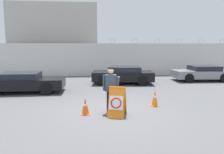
{
  "coord_description": "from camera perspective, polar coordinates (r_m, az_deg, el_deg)",
  "views": [
    {
      "loc": [
        -0.77,
        -8.55,
        2.63
      ],
      "look_at": [
        0.18,
        1.95,
        1.15
      ],
      "focal_mm": 35.0,
      "sensor_mm": 36.0,
      "label": 1
    }
  ],
  "objects": [
    {
      "name": "ground_plane",
      "position": [
        8.98,
        -0.05,
        -9.03
      ],
      "size": [
        90.0,
        90.0,
        0.0
      ],
      "primitive_type": "plane",
      "color": "#5B5B5E"
    },
    {
      "name": "perimeter_wall",
      "position": [
        19.75,
        -2.95,
        4.59
      ],
      "size": [
        36.0,
        0.3,
        3.35
      ],
      "color": "silver",
      "rests_on": "ground_plane"
    },
    {
      "name": "building_block",
      "position": [
        23.95,
        -14.27,
        9.51
      ],
      "size": [
        8.41,
        5.12,
        6.72
      ],
      "color": "#B2ADA3",
      "rests_on": "ground_plane"
    },
    {
      "name": "barricade_sign",
      "position": [
        8.3,
        1.34,
        -6.45
      ],
      "size": [
        0.83,
        0.99,
        1.13
      ],
      "rotation": [
        0.0,
        0.0,
        -0.3
      ],
      "color": "orange",
      "rests_on": "ground_plane"
    },
    {
      "name": "security_guard",
      "position": [
        8.71,
        -0.33,
        -2.62
      ],
      "size": [
        0.65,
        0.38,
        1.82
      ],
      "rotation": [
        0.0,
        0.0,
        0.06
      ],
      "color": "black",
      "rests_on": "ground_plane"
    },
    {
      "name": "traffic_cone_near",
      "position": [
        8.64,
        -6.98,
        -7.57
      ],
      "size": [
        0.35,
        0.35,
        0.65
      ],
      "color": "orange",
      "rests_on": "ground_plane"
    },
    {
      "name": "traffic_cone_mid",
      "position": [
        9.89,
        11.11,
        -5.41
      ],
      "size": [
        0.35,
        0.35,
        0.73
      ],
      "color": "orange",
      "rests_on": "ground_plane"
    },
    {
      "name": "parked_car_front_coupe",
      "position": [
        13.5,
        -22.11,
        -1.24
      ],
      "size": [
        4.49,
        1.94,
        1.15
      ],
      "rotation": [
        0.0,
        0.0,
        0.01
      ],
      "color": "black",
      "rests_on": "ground_plane"
    },
    {
      "name": "parked_car_rear_sedan",
      "position": [
        15.49,
        2.94,
        0.59
      ],
      "size": [
        4.4,
        2.32,
        1.22
      ],
      "rotation": [
        0.0,
        0.0,
        3.04
      ],
      "color": "black",
      "rests_on": "ground_plane"
    },
    {
      "name": "parked_car_far_side",
      "position": [
        18.16,
        22.38,
        1.0
      ],
      "size": [
        4.32,
        2.1,
        1.16
      ],
      "rotation": [
        0.0,
        0.0,
        3.11
      ],
      "color": "black",
      "rests_on": "ground_plane"
    }
  ]
}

